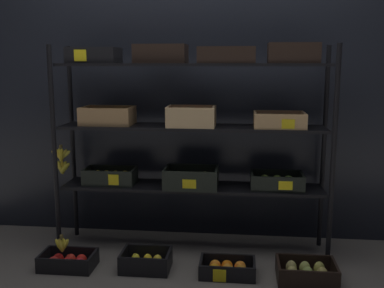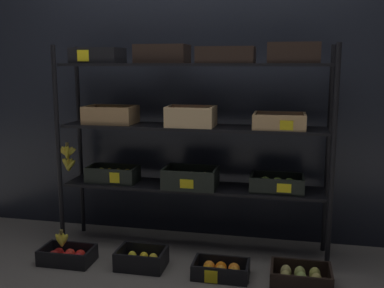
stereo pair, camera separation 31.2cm
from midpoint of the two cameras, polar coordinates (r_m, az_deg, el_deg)
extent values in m
plane|color=#605B56|center=(3.34, 2.74, -13.20)|extent=(10.00, 10.00, 0.00)
cube|color=black|center=(3.44, 3.92, 8.51)|extent=(4.26, 0.12, 2.45)
cylinder|color=black|center=(3.25, -14.03, -0.78)|extent=(0.03, 0.03, 1.45)
cylinder|color=black|center=(2.96, 20.36, -2.18)|extent=(0.03, 0.03, 1.45)
cylinder|color=black|center=(3.55, -11.65, 0.23)|extent=(0.03, 0.03, 1.45)
cylinder|color=black|center=(3.29, 19.54, -0.94)|extent=(0.03, 0.03, 1.45)
cube|color=black|center=(3.19, 2.81, -5.49)|extent=(1.82, 0.31, 0.02)
cube|color=black|center=(3.10, 2.88, 2.12)|extent=(1.82, 0.31, 0.02)
cube|color=black|center=(3.07, 2.95, 10.03)|extent=(1.82, 0.31, 0.02)
cube|color=black|center=(3.32, -7.36, -4.65)|extent=(0.36, 0.20, 0.01)
cube|color=black|center=(3.22, -7.93, -4.09)|extent=(0.36, 0.02, 0.10)
cube|color=black|center=(3.39, -6.87, -3.34)|extent=(0.36, 0.02, 0.10)
cube|color=black|center=(3.37, -10.19, -3.53)|extent=(0.02, 0.17, 0.10)
cube|color=black|center=(3.25, -4.48, -3.88)|extent=(0.02, 0.17, 0.10)
ellipsoid|color=yellow|center=(3.32, -9.26, -3.89)|extent=(0.06, 0.06, 0.08)
ellipsoid|color=yellow|center=(3.29, -8.09, -3.98)|extent=(0.06, 0.06, 0.08)
ellipsoid|color=yellow|center=(3.27, -6.92, -4.04)|extent=(0.06, 0.06, 0.08)
ellipsoid|color=yellow|center=(3.25, -5.75, -4.11)|extent=(0.06, 0.06, 0.08)
ellipsoid|color=yellow|center=(3.37, -8.85, -3.69)|extent=(0.06, 0.06, 0.08)
ellipsoid|color=yellow|center=(3.34, -7.83, -3.75)|extent=(0.06, 0.06, 0.08)
ellipsoid|color=yellow|center=(3.32, -6.72, -3.84)|extent=(0.06, 0.06, 0.08)
ellipsoid|color=yellow|center=(3.30, -5.57, -3.87)|extent=(0.06, 0.06, 0.08)
cube|color=yellow|center=(3.20, -7.09, -4.33)|extent=(0.07, 0.01, 0.08)
cube|color=black|center=(3.14, 2.64, -5.43)|extent=(0.37, 0.25, 0.01)
cube|color=black|center=(3.01, 2.29, -4.74)|extent=(0.37, 0.02, 0.13)
cube|color=black|center=(3.23, 2.98, -3.71)|extent=(0.37, 0.02, 0.13)
cube|color=black|center=(3.16, -0.54, -4.04)|extent=(0.02, 0.22, 0.13)
cube|color=black|center=(3.10, 5.90, -4.36)|extent=(0.02, 0.22, 0.13)
ellipsoid|color=#B9BD4A|center=(3.10, 0.91, -4.62)|extent=(0.07, 0.07, 0.09)
ellipsoid|color=#B0BD4C|center=(3.09, 2.60, -4.71)|extent=(0.07, 0.07, 0.09)
ellipsoid|color=#ABAD4C|center=(3.08, 4.16, -4.78)|extent=(0.07, 0.07, 0.09)
ellipsoid|color=#A9B357|center=(3.18, 1.12, -4.28)|extent=(0.07, 0.07, 0.09)
ellipsoid|color=#B6BF58|center=(3.16, 2.76, -4.36)|extent=(0.07, 0.07, 0.09)
ellipsoid|color=tan|center=(3.15, 4.48, -4.42)|extent=(0.07, 0.07, 0.09)
cube|color=yellow|center=(3.01, 2.23, -5.14)|extent=(0.09, 0.01, 0.06)
cube|color=black|center=(3.14, 13.55, -5.69)|extent=(0.36, 0.24, 0.01)
cube|color=black|center=(3.02, 13.64, -5.29)|extent=(0.36, 0.02, 0.09)
cube|color=black|center=(3.24, 13.54, -4.25)|extent=(0.36, 0.02, 0.09)
cube|color=black|center=(3.13, 10.44, -4.64)|extent=(0.02, 0.21, 0.09)
cube|color=black|center=(3.14, 16.73, -4.85)|extent=(0.02, 0.21, 0.09)
sphere|color=#94BD44|center=(3.10, 12.03, -5.06)|extent=(0.07, 0.07, 0.07)
sphere|color=#95BC34|center=(3.10, 13.62, -5.13)|extent=(0.07, 0.07, 0.07)
sphere|color=#84BE46|center=(3.11, 15.17, -5.16)|extent=(0.07, 0.07, 0.07)
sphere|color=#95B947|center=(3.17, 12.08, -4.74)|extent=(0.07, 0.07, 0.07)
sphere|color=#97BE47|center=(3.17, 13.63, -4.79)|extent=(0.07, 0.07, 0.07)
sphere|color=#82B542|center=(3.17, 15.06, -4.87)|extent=(0.07, 0.07, 0.07)
cube|color=yellow|center=(3.02, 14.56, -5.49)|extent=(0.09, 0.01, 0.06)
cube|color=#A87F51|center=(3.26, -7.57, 2.72)|extent=(0.36, 0.25, 0.01)
cube|color=#A87F51|center=(3.14, -8.29, 3.59)|extent=(0.36, 0.02, 0.11)
cube|color=#A87F51|center=(3.36, -6.94, 4.04)|extent=(0.36, 0.02, 0.11)
cube|color=#A87F51|center=(3.31, -10.39, 3.86)|extent=(0.02, 0.21, 0.11)
cube|color=#A87F51|center=(3.20, -4.70, 3.77)|extent=(0.02, 0.21, 0.11)
sphere|color=gold|center=(3.25, -9.13, 3.41)|extent=(0.07, 0.07, 0.07)
sphere|color=gold|center=(3.22, -7.86, 3.39)|extent=(0.07, 0.07, 0.07)
sphere|color=#E0BF51|center=(3.20, -6.26, 3.36)|extent=(0.07, 0.07, 0.07)
sphere|color=#D2C253|center=(3.32, -8.71, 3.56)|extent=(0.07, 0.07, 0.07)
sphere|color=#E7C44C|center=(3.29, -7.41, 3.53)|extent=(0.07, 0.07, 0.07)
sphere|color=#D8C256|center=(3.26, -6.05, 3.50)|extent=(0.07, 0.07, 0.07)
cube|color=tan|center=(3.07, 2.74, 2.35)|extent=(0.32, 0.24, 0.01)
cube|color=tan|center=(2.95, 2.40, 3.39)|extent=(0.32, 0.02, 0.13)
cube|color=tan|center=(3.17, 3.08, 3.85)|extent=(0.32, 0.02, 0.13)
cube|color=tan|center=(3.09, -0.08, 3.70)|extent=(0.02, 0.21, 0.13)
cube|color=tan|center=(3.04, 5.63, 3.54)|extent=(0.02, 0.21, 0.13)
sphere|color=red|center=(3.04, 1.69, 3.06)|extent=(0.07, 0.07, 0.07)
sphere|color=red|center=(3.02, 3.78, 3.02)|extent=(0.07, 0.07, 0.07)
sphere|color=red|center=(3.11, 1.81, 3.22)|extent=(0.07, 0.07, 0.07)
sphere|color=red|center=(3.09, 3.86, 3.16)|extent=(0.07, 0.07, 0.07)
cube|color=tan|center=(3.05, 13.92, 2.02)|extent=(0.34, 0.26, 0.01)
cube|color=tan|center=(2.93, 14.03, 2.68)|extent=(0.34, 0.02, 0.09)
cube|color=tan|center=(3.17, 13.89, 3.23)|extent=(0.34, 0.02, 0.09)
cube|color=tan|center=(3.05, 10.90, 3.08)|extent=(0.02, 0.22, 0.09)
cube|color=tan|center=(3.06, 17.01, 2.84)|extent=(0.02, 0.22, 0.09)
sphere|color=#651A44|center=(2.99, 11.93, 2.51)|extent=(0.05, 0.05, 0.05)
sphere|color=#672E47|center=(2.99, 12.99, 2.47)|extent=(0.05, 0.05, 0.05)
sphere|color=#5C2947|center=(2.99, 14.01, 2.42)|extent=(0.05, 0.05, 0.05)
sphere|color=#672D51|center=(3.00, 14.91, 2.40)|extent=(0.05, 0.05, 0.05)
sphere|color=#5D1B4E|center=(3.00, 15.92, 2.36)|extent=(0.05, 0.05, 0.05)
sphere|color=#562459|center=(3.05, 12.00, 2.64)|extent=(0.05, 0.05, 0.05)
sphere|color=#64235C|center=(3.05, 12.91, 2.62)|extent=(0.05, 0.05, 0.05)
sphere|color=#5D1E4D|center=(3.05, 13.91, 2.57)|extent=(0.05, 0.05, 0.05)
sphere|color=#661958|center=(3.05, 14.87, 2.53)|extent=(0.05, 0.05, 0.05)
sphere|color=#5A235A|center=(3.05, 15.85, 2.49)|extent=(0.05, 0.05, 0.05)
sphere|color=#562B4E|center=(3.11, 11.96, 2.79)|extent=(0.05, 0.05, 0.05)
sphere|color=#572E53|center=(3.11, 12.90, 2.76)|extent=(0.05, 0.05, 0.05)
sphere|color=#6A3051|center=(3.11, 13.88, 2.71)|extent=(0.05, 0.05, 0.05)
sphere|color=#692E47|center=(3.11, 14.86, 2.67)|extent=(0.05, 0.05, 0.05)
sphere|color=#5C1B51|center=(3.11, 15.84, 2.63)|extent=(0.05, 0.05, 0.05)
cube|color=yellow|center=(2.92, 14.94, 2.24)|extent=(0.08, 0.01, 0.07)
cube|color=black|center=(3.26, -9.15, 10.21)|extent=(0.34, 0.24, 0.01)
cube|color=black|center=(3.15, -9.94, 11.16)|extent=(0.34, 0.02, 0.09)
cube|color=black|center=(3.37, -8.46, 11.13)|extent=(0.34, 0.02, 0.09)
cube|color=black|center=(3.32, -11.83, 11.04)|extent=(0.02, 0.21, 0.09)
cube|color=black|center=(3.20, -6.42, 11.23)|extent=(0.02, 0.21, 0.09)
sphere|color=orange|center=(3.25, -10.80, 10.92)|extent=(0.07, 0.07, 0.07)
sphere|color=orange|center=(3.22, -9.42, 10.97)|extent=(0.07, 0.07, 0.07)
sphere|color=orange|center=(3.19, -8.10, 11.01)|extent=(0.07, 0.07, 0.07)
sphere|color=orange|center=(3.31, -10.21, 10.92)|extent=(0.07, 0.07, 0.07)
sphere|color=orange|center=(3.29, -9.04, 10.96)|extent=(0.07, 0.07, 0.07)
sphere|color=orange|center=(3.26, -7.65, 11.00)|extent=(0.07, 0.07, 0.07)
cube|color=yellow|center=(3.16, -10.94, 10.98)|extent=(0.08, 0.00, 0.08)
cube|color=black|center=(3.15, -0.91, 10.34)|extent=(0.35, 0.25, 0.01)
cube|color=black|center=(3.04, -1.41, 11.54)|extent=(0.35, 0.02, 0.11)
cube|color=black|center=(3.27, -0.45, 11.45)|extent=(0.35, 0.02, 0.11)
cube|color=black|center=(3.20, -3.92, 11.45)|extent=(0.02, 0.21, 0.11)
cube|color=black|center=(3.12, 2.17, 11.50)|extent=(0.02, 0.21, 0.11)
sphere|color=orange|center=(3.14, -2.81, 10.99)|extent=(0.06, 0.06, 0.06)
sphere|color=orange|center=(3.12, -1.62, 11.00)|extent=(0.06, 0.06, 0.06)
sphere|color=orange|center=(3.11, -0.42, 11.01)|extent=(0.06, 0.06, 0.06)
sphere|color=orange|center=(3.10, 0.71, 11.01)|extent=(0.06, 0.06, 0.06)
sphere|color=orange|center=(3.22, -2.48, 10.97)|extent=(0.06, 0.06, 0.06)
sphere|color=orange|center=(3.20, -1.28, 10.98)|extent=(0.06, 0.06, 0.06)
sphere|color=orange|center=(3.18, -0.15, 10.99)|extent=(0.06, 0.06, 0.06)
sphere|color=orange|center=(3.17, 1.07, 10.99)|extent=(0.06, 0.06, 0.06)
cube|color=black|center=(3.03, 7.33, 10.27)|extent=(0.38, 0.23, 0.01)
cube|color=black|center=(2.92, 7.18, 11.33)|extent=(0.38, 0.02, 0.10)
cube|color=black|center=(3.13, 7.52, 11.24)|extent=(0.38, 0.02, 0.10)
cube|color=black|center=(3.05, 3.90, 11.33)|extent=(0.02, 0.20, 0.10)
cube|color=black|center=(3.02, 10.84, 11.19)|extent=(0.02, 0.20, 0.10)
ellipsoid|color=brown|center=(3.00, 4.97, 11.07)|extent=(0.05, 0.05, 0.07)
ellipsoid|color=brown|center=(3.00, 6.16, 11.05)|extent=(0.05, 0.05, 0.07)
ellipsoid|color=brown|center=(2.99, 7.37, 11.03)|extent=(0.05, 0.05, 0.07)
ellipsoid|color=brown|center=(2.98, 8.46, 11.00)|extent=(0.05, 0.05, 0.07)
ellipsoid|color=brown|center=(2.98, 9.63, 10.97)|extent=(0.05, 0.05, 0.07)
ellipsoid|color=brown|center=(3.08, 5.24, 11.04)|extent=(0.05, 0.05, 0.07)
ellipsoid|color=brown|center=(3.06, 6.37, 11.03)|extent=(0.05, 0.05, 0.07)
ellipsoid|color=brown|center=(3.06, 7.36, 11.01)|extent=(0.05, 0.05, 0.07)
ellipsoid|color=brown|center=(3.06, 8.49, 10.98)|extent=(0.05, 0.05, 0.07)
ellipsoid|color=brown|center=(3.05, 9.57, 10.95)|extent=(0.05, 0.05, 0.07)
cube|color=black|center=(3.02, 15.71, 9.97)|extent=(0.33, 0.20, 0.01)
cube|color=black|center=(2.92, 15.88, 11.25)|extent=(0.33, 0.02, 0.12)
cube|color=black|center=(3.11, 15.66, 11.17)|extent=(0.33, 0.02, 0.12)
cube|color=black|center=(3.01, 12.76, 11.34)|extent=(0.02, 0.17, 0.12)
cube|color=black|center=(3.03, 18.75, 11.05)|extent=(0.02, 0.17, 0.12)
ellipsoid|color=yellow|center=(2.99, 14.26, 10.91)|extent=(0.06, 0.06, 0.08)
ellipsoid|color=yellow|center=(2.99, 15.83, 10.83)|extent=(0.06, 0.06, 0.08)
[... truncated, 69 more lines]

